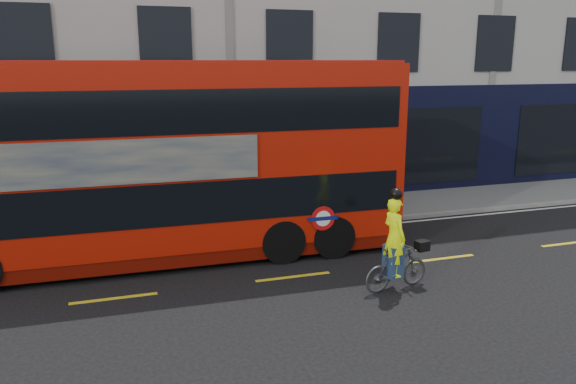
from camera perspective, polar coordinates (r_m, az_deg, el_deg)
name	(u,v)px	position (r m, az deg, el deg)	size (l,w,h in m)	color
ground	(316,303)	(11.91, 2.83, -11.18)	(120.00, 120.00, 0.00)	black
pavement	(243,218)	(17.75, -4.54, -2.65)	(60.00, 3.00, 0.12)	slate
kerb	(255,231)	(16.35, -3.33, -4.02)	(60.00, 0.12, 0.13)	gray
road_edge_line	(258,236)	(16.10, -3.06, -4.53)	(58.00, 0.10, 0.01)	silver
lane_dashes	(293,277)	(13.21, 0.52, -8.60)	(58.00, 0.12, 0.01)	gold
bus	(159,160)	(14.18, -13.00, 3.18)	(12.25, 3.03, 4.92)	#B01607
cyclist	(396,256)	(12.48, 10.90, -6.37)	(1.68, 0.72, 2.30)	#414446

